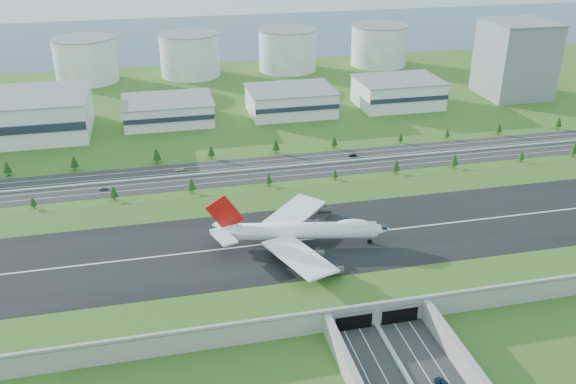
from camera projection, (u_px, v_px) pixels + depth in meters
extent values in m
plane|color=#29591B|center=(335.00, 253.00, 258.28)|extent=(1200.00, 1200.00, 0.00)
cube|color=gray|center=(335.00, 245.00, 256.56)|extent=(520.00, 100.00, 8.00)
cube|color=#2E581E|center=(336.00, 236.00, 254.81)|extent=(520.00, 100.00, 0.16)
cube|color=black|center=(336.00, 236.00, 254.75)|extent=(520.00, 58.00, 0.12)
cube|color=silver|center=(336.00, 236.00, 254.71)|extent=(520.00, 0.90, 0.02)
cube|color=gray|center=(377.00, 304.00, 211.11)|extent=(520.00, 1.20, 1.20)
cube|color=black|center=(354.00, 321.00, 211.02)|extent=(13.00, 1.20, 6.00)
cube|color=black|center=(400.00, 315.00, 214.44)|extent=(13.00, 1.20, 6.00)
cube|color=#28282B|center=(286.00, 167.00, 341.87)|extent=(560.00, 36.00, 0.12)
cylinder|color=#3D2819|center=(34.00, 206.00, 295.80)|extent=(0.50, 0.50, 2.08)
cone|color=#0E3610|center=(33.00, 201.00, 294.66)|extent=(3.23, 3.23, 4.16)
cylinder|color=#3D2819|center=(114.00, 198.00, 303.31)|extent=(0.50, 0.50, 2.73)
cone|color=#0E3610|center=(113.00, 192.00, 301.81)|extent=(4.24, 4.24, 5.46)
cylinder|color=#3D2819|center=(192.00, 190.00, 311.01)|extent=(0.50, 0.50, 2.87)
cone|color=#0E3610|center=(191.00, 184.00, 309.43)|extent=(4.46, 4.46, 5.73)
cylinder|color=#3D2819|center=(269.00, 184.00, 319.17)|extent=(0.50, 0.50, 2.42)
cone|color=#0E3610|center=(269.00, 178.00, 317.84)|extent=(3.77, 3.77, 4.85)
cylinder|color=#3D2819|center=(335.00, 178.00, 326.56)|extent=(0.50, 0.50, 2.00)
cone|color=#0E3610|center=(335.00, 173.00, 325.46)|extent=(3.11, 3.11, 4.00)
cylinder|color=#3D2819|center=(396.00, 171.00, 333.36)|extent=(0.50, 0.50, 2.80)
cone|color=#0E3610|center=(396.00, 165.00, 331.83)|extent=(4.35, 4.35, 5.59)
cylinder|color=#3D2819|center=(454.00, 166.00, 340.32)|extent=(0.50, 0.50, 2.83)
cone|color=#0E3610|center=(455.00, 160.00, 338.76)|extent=(4.41, 4.41, 5.67)
cylinder|color=#3D2819|center=(521.00, 160.00, 348.88)|extent=(0.50, 0.50, 2.21)
cone|color=#0E3610|center=(522.00, 155.00, 347.66)|extent=(3.44, 3.44, 4.43)
cylinder|color=#3D2819|center=(573.00, 154.00, 355.60)|extent=(0.50, 0.50, 2.84)
cone|color=#0E3610|center=(575.00, 149.00, 354.04)|extent=(4.42, 4.42, 5.68)
cylinder|color=#3D2819|center=(8.00, 173.00, 330.55)|extent=(0.50, 0.50, 2.80)
cone|color=#0E3610|center=(7.00, 167.00, 329.01)|extent=(4.36, 4.36, 5.60)
cylinder|color=#3D2819|center=(75.00, 168.00, 337.50)|extent=(0.50, 0.50, 2.90)
cone|color=#0E3610|center=(74.00, 162.00, 335.91)|extent=(4.52, 4.52, 5.81)
cylinder|color=#3D2819|center=(157.00, 161.00, 346.50)|extent=(0.50, 0.50, 3.03)
cone|color=#0E3610|center=(157.00, 154.00, 344.83)|extent=(4.72, 4.72, 6.06)
cylinder|color=#3D2819|center=(211.00, 156.00, 352.74)|extent=(0.50, 0.50, 2.74)
cone|color=#0E3610|center=(211.00, 151.00, 351.23)|extent=(4.27, 4.27, 5.49)
cylinder|color=#3D2819|center=(276.00, 151.00, 360.38)|extent=(0.50, 0.50, 3.03)
cone|color=#0E3610|center=(276.00, 145.00, 358.72)|extent=(4.72, 4.72, 6.06)
cylinder|color=#3D2819|center=(334.00, 146.00, 367.71)|extent=(0.50, 0.50, 2.64)
cone|color=#0E3610|center=(334.00, 141.00, 366.25)|extent=(4.11, 4.11, 5.28)
cylinder|color=#3D2819|center=(400.00, 141.00, 376.40)|extent=(0.50, 0.50, 2.15)
cone|color=#0E3610|center=(401.00, 137.00, 375.22)|extent=(3.34, 3.34, 4.30)
cylinder|color=#3D2819|center=(447.00, 137.00, 382.66)|extent=(0.50, 0.50, 2.23)
cone|color=#0E3610|center=(447.00, 133.00, 381.44)|extent=(3.47, 3.47, 4.46)
cylinder|color=#3D2819|center=(498.00, 132.00, 389.80)|extent=(0.50, 0.50, 2.53)
cone|color=#0E3610|center=(499.00, 128.00, 388.41)|extent=(3.94, 3.94, 5.06)
cylinder|color=#3D2819|center=(558.00, 127.00, 398.35)|extent=(0.50, 0.50, 2.91)
cone|color=#0E3610|center=(559.00, 122.00, 396.75)|extent=(4.53, 4.53, 5.82)
cube|color=white|center=(168.00, 111.00, 410.21)|extent=(58.00, 42.00, 15.00)
cube|color=white|center=(291.00, 101.00, 426.87)|extent=(58.00, 42.00, 17.00)
cube|color=white|center=(398.00, 93.00, 442.53)|extent=(58.00, 42.00, 19.00)
cube|color=gray|center=(515.00, 60.00, 458.30)|extent=(46.00, 46.00, 55.00)
cylinder|color=silver|center=(86.00, 60.00, 499.45)|extent=(50.00, 50.00, 35.00)
cylinder|color=silver|center=(190.00, 55.00, 516.54)|extent=(50.00, 50.00, 35.00)
cylinder|color=silver|center=(288.00, 50.00, 533.64)|extent=(50.00, 50.00, 35.00)
cylinder|color=silver|center=(379.00, 45.00, 550.74)|extent=(50.00, 50.00, 35.00)
cube|color=#374B69|center=(210.00, 35.00, 680.71)|extent=(1200.00, 260.00, 0.06)
cylinder|color=white|center=(302.00, 231.00, 246.17)|extent=(60.03, 18.02, 6.84)
cone|color=white|center=(381.00, 229.00, 247.17)|extent=(9.68, 8.33, 6.84)
cone|color=white|center=(223.00, 231.00, 244.99)|extent=(11.78, 8.73, 6.84)
ellipsoid|color=white|center=(353.00, 224.00, 245.75)|extent=(15.32, 7.98, 4.20)
cube|color=white|center=(299.00, 257.00, 230.18)|extent=(24.52, 34.91, 1.69)
cube|color=white|center=(295.00, 212.00, 262.95)|extent=(32.01, 32.95, 1.69)
cylinder|color=#38383D|center=(317.00, 254.00, 236.23)|extent=(6.06, 4.20, 3.20)
cylinder|color=#38383D|center=(336.00, 270.00, 225.83)|extent=(6.06, 4.20, 3.20)
cylinder|color=#38383D|center=(313.00, 223.00, 259.36)|extent=(6.06, 4.20, 3.20)
cylinder|color=#38383D|center=(325.00, 210.00, 270.16)|extent=(6.06, 4.20, 3.20)
cube|color=white|center=(224.00, 238.00, 238.39)|extent=(9.90, 13.20, 0.64)
cube|color=white|center=(226.00, 221.00, 250.92)|extent=(12.54, 13.08, 0.64)
cube|color=#BB0F0D|center=(225.00, 213.00, 241.53)|extent=(15.13, 3.82, 16.01)
cylinder|color=black|center=(369.00, 241.00, 249.44)|extent=(2.03, 0.75, 2.03)
cylinder|color=black|center=(292.00, 247.00, 245.36)|extent=(2.03, 0.75, 2.03)
cylinder|color=black|center=(291.00, 239.00, 251.53)|extent=(2.03, 0.75, 2.03)
cylinder|color=black|center=(276.00, 247.00, 245.16)|extent=(2.03, 0.75, 2.03)
cylinder|color=black|center=(276.00, 239.00, 251.33)|extent=(2.03, 0.75, 2.03)
imported|color=#0B1C3A|center=(443.00, 383.00, 186.94)|extent=(4.12, 6.52, 1.68)
imported|color=slate|center=(103.00, 189.00, 314.39)|extent=(4.55, 2.46, 1.47)
imported|color=black|center=(353.00, 155.00, 355.63)|extent=(4.80, 2.06, 1.54)
imported|color=silver|center=(179.00, 170.00, 336.64)|extent=(5.83, 3.14, 1.61)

